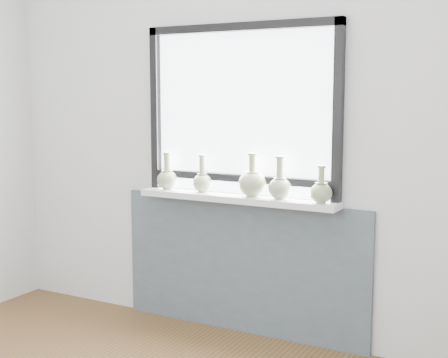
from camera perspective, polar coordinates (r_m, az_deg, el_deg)
The scene contains 9 objects.
back_wall at distance 3.91m, azimuth 1.82°, elevation 4.52°, with size 3.60×0.02×2.60m, color silver.
apron_panel at distance 4.03m, azimuth 1.57°, elevation -7.96°, with size 1.70×0.03×0.86m, color slate.
windowsill at distance 3.87m, azimuth 1.13°, elevation -1.77°, with size 1.32×0.18×0.04m, color white.
window at distance 3.87m, azimuth 1.58°, elevation 6.59°, with size 1.30×0.06×1.05m.
vase_a at distance 4.11m, azimuth -5.19°, elevation 0.13°, with size 0.14×0.14×0.25m.
vase_b at distance 3.98m, azimuth -1.98°, elevation -0.14°, with size 0.13×0.13×0.24m.
vase_c at distance 3.80m, azimuth 2.60°, elevation -0.28°, with size 0.17×0.17×0.27m.
vase_d at distance 3.72m, azimuth 5.12°, elevation -0.63°, with size 0.14×0.14×0.26m.
vase_e at distance 3.61m, azimuth 8.86°, elevation -1.11°, with size 0.13×0.13×0.22m.
Camera 1 is at (1.74, -1.68, 1.52)m, focal length 50.00 mm.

